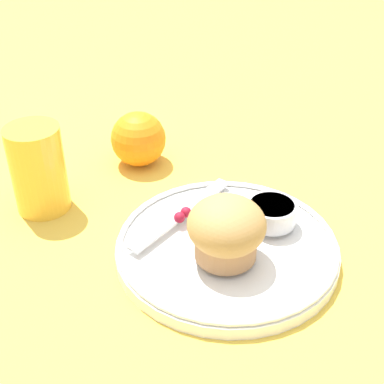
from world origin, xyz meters
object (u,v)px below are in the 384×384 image
(orange_fruit, at_px, (138,139))
(juice_glass, at_px, (38,169))
(muffin, at_px, (226,230))
(butter_knife, at_px, (182,213))

(orange_fruit, distance_m, juice_glass, 0.15)
(muffin, distance_m, orange_fruit, 0.24)
(muffin, height_order, juice_glass, juice_glass)
(butter_knife, bearing_deg, juice_glass, 113.17)
(butter_knife, distance_m, orange_fruit, 0.16)
(orange_fruit, bearing_deg, muffin, -117.88)
(butter_knife, xyz_separation_m, juice_glass, (-0.06, 0.16, 0.03))
(butter_knife, distance_m, juice_glass, 0.18)
(butter_knife, bearing_deg, orange_fruit, 60.07)
(orange_fruit, height_order, juice_glass, juice_glass)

